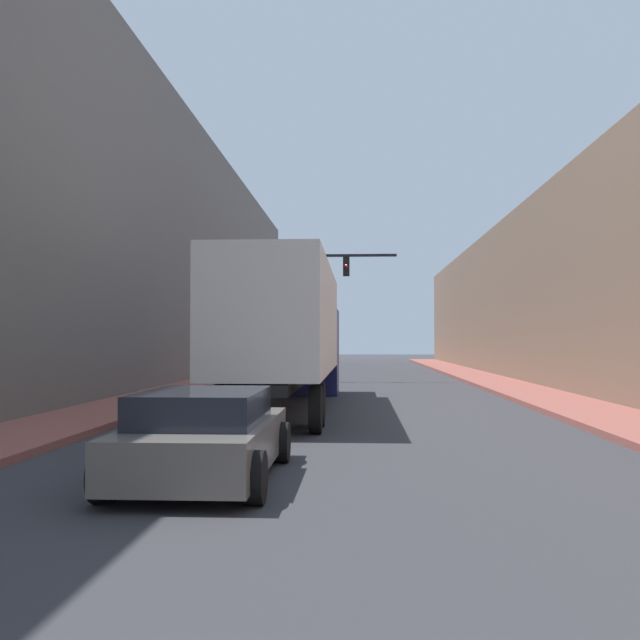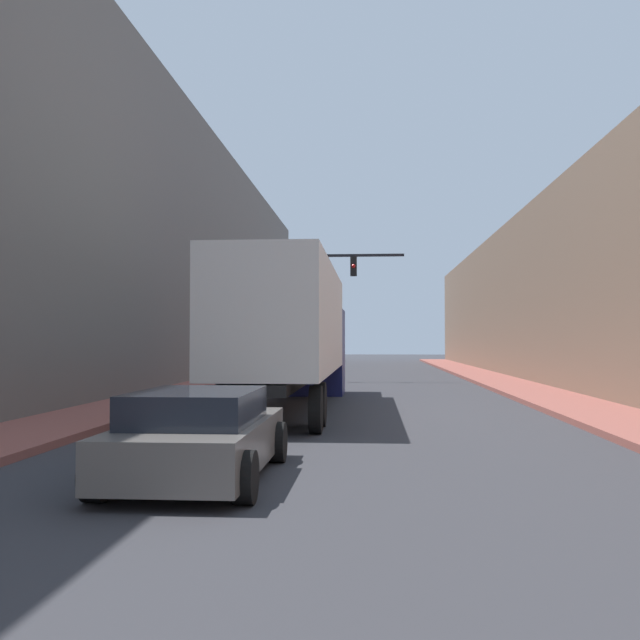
% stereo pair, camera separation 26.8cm
% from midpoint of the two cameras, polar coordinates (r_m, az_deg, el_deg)
% --- Properties ---
extents(sidewalk_right, '(2.40, 80.00, 0.15)m').
position_cam_midpoint_polar(sidewalk_right, '(29.10, 15.89, -5.24)').
color(sidewalk_right, '#9E564C').
rests_on(sidewalk_right, ground).
extents(sidewalk_left, '(2.40, 80.00, 0.15)m').
position_cam_midpoint_polar(sidewalk_left, '(29.27, -9.13, -5.26)').
color(sidewalk_left, '#9E564C').
rests_on(sidewalk_left, ground).
extents(building_right, '(6.00, 80.00, 8.03)m').
position_cam_midpoint_polar(building_right, '(30.24, 23.65, 2.45)').
color(building_right, '#846B56').
rests_on(building_right, ground).
extents(building_left, '(6.00, 80.00, 12.61)m').
position_cam_midpoint_polar(building_left, '(30.77, -16.77, 6.60)').
color(building_left, '#66605B').
rests_on(building_left, ground).
extents(semi_truck, '(2.51, 13.37, 3.88)m').
position_cam_midpoint_polar(semi_truck, '(20.37, -1.83, -0.83)').
color(semi_truck, silver).
rests_on(semi_truck, ground).
extents(sedan_car, '(2.05, 4.21, 1.24)m').
position_cam_midpoint_polar(sedan_car, '(10.15, -8.86, -9.13)').
color(sedan_car, slate).
rests_on(sedan_car, ground).
extents(traffic_signal_gantry, '(7.09, 0.35, 6.17)m').
position_cam_midpoint_polar(traffic_signal_gantry, '(33.18, -2.13, 2.48)').
color(traffic_signal_gantry, black).
rests_on(traffic_signal_gantry, ground).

